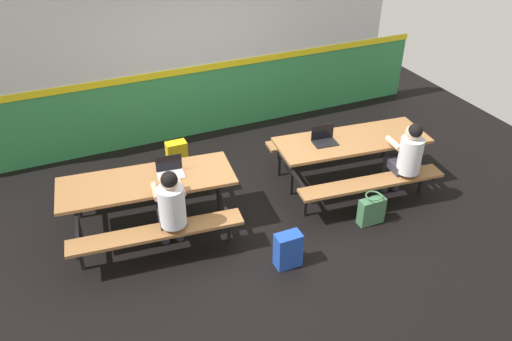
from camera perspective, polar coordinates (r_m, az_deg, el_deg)
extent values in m
cube|color=black|center=(6.94, 0.10, -4.01)|extent=(10.00, 10.00, 0.02)
cube|color=#338C4C|center=(8.53, -6.23, 7.64)|extent=(8.00, 0.12, 1.10)
cube|color=yellow|center=(8.24, -6.33, 11.24)|extent=(8.00, 0.03, 0.10)
cube|color=silver|center=(8.06, -6.82, 16.36)|extent=(6.72, 0.12, 1.40)
cube|color=#9E6B3D|center=(6.27, -12.12, -1.17)|extent=(2.16, 0.97, 0.04)
cube|color=#9E6B3D|center=(5.93, -11.02, -6.78)|extent=(2.01, 0.49, 0.04)
cube|color=#9E6B3D|center=(6.96, -12.51, -0.37)|extent=(2.01, 0.49, 0.04)
cube|color=black|center=(6.50, -19.33, -5.13)|extent=(0.04, 0.04, 0.70)
cube|color=black|center=(6.48, -19.40, -4.85)|extent=(0.20, 1.55, 0.04)
cube|color=black|center=(6.19, -19.00, -8.97)|extent=(0.04, 0.04, 0.41)
cube|color=black|center=(7.00, -19.20, -3.61)|extent=(0.04, 0.04, 0.41)
cube|color=black|center=(6.57, -4.27, -2.60)|extent=(0.04, 0.04, 0.70)
cube|color=black|center=(6.55, -4.29, -2.32)|extent=(0.20, 1.55, 0.04)
cube|color=black|center=(6.27, -3.10, -6.25)|extent=(0.04, 0.04, 0.41)
cube|color=black|center=(7.06, -5.22, -1.29)|extent=(0.04, 0.04, 0.41)
cube|color=#9E6B3D|center=(7.11, 10.69, 3.34)|extent=(2.16, 0.97, 0.04)
cube|color=#9E6B3D|center=(6.79, 12.83, -1.32)|extent=(2.01, 0.49, 0.04)
cube|color=#9E6B3D|center=(7.74, 8.38, 3.69)|extent=(2.01, 0.49, 0.04)
cube|color=black|center=(6.97, 4.03, -0.31)|extent=(0.04, 0.04, 0.70)
cube|color=black|center=(6.95, 4.04, -0.03)|extent=(0.20, 1.55, 0.04)
cube|color=black|center=(6.67, 5.54, -3.63)|extent=(0.04, 0.04, 0.41)
cube|color=black|center=(7.45, 2.59, 0.78)|extent=(0.04, 0.04, 0.41)
cube|color=black|center=(7.70, 16.17, 1.82)|extent=(0.04, 0.04, 0.70)
cube|color=black|center=(7.68, 16.21, 2.07)|extent=(0.20, 1.55, 0.04)
cube|color=black|center=(7.43, 18.01, -1.08)|extent=(0.04, 0.04, 0.41)
cube|color=black|center=(8.14, 14.18, 2.71)|extent=(0.04, 0.04, 0.41)
cylinder|color=#2D2D38|center=(6.31, -10.24, -6.25)|extent=(0.11, 0.11, 0.45)
cylinder|color=#2D2D38|center=(6.33, -8.63, -5.97)|extent=(0.11, 0.11, 0.45)
cube|color=#2D2D38|center=(6.02, -9.44, -4.87)|extent=(0.34, 0.41, 0.12)
cylinder|color=silver|center=(5.74, -9.36, -3.97)|extent=(0.30, 0.30, 0.48)
cylinder|color=tan|center=(5.84, -11.12, -2.32)|extent=(0.11, 0.31, 0.08)
cylinder|color=tan|center=(5.86, -8.43, -1.87)|extent=(0.11, 0.31, 0.08)
sphere|color=tan|center=(5.57, -9.70, -1.13)|extent=(0.20, 0.20, 0.20)
sphere|color=black|center=(5.53, -9.68, -0.99)|extent=(0.18, 0.18, 0.18)
cylinder|color=#2D2D38|center=(7.32, 14.28, -0.75)|extent=(0.11, 0.11, 0.45)
cylinder|color=#2D2D38|center=(7.41, 15.48, -0.51)|extent=(0.11, 0.11, 0.45)
cube|color=#2D2D38|center=(7.11, 15.81, 0.65)|extent=(0.34, 0.41, 0.12)
cylinder|color=silver|center=(6.87, 16.83, 1.62)|extent=(0.30, 0.30, 0.48)
cylinder|color=beige|center=(6.90, 15.11, 2.96)|extent=(0.11, 0.31, 0.08)
cylinder|color=beige|center=(7.04, 17.06, 3.27)|extent=(0.11, 0.31, 0.08)
sphere|color=beige|center=(6.73, 17.18, 4.11)|extent=(0.20, 0.20, 0.20)
sphere|color=black|center=(6.69, 17.37, 4.25)|extent=(0.18, 0.18, 0.18)
cube|color=silver|center=(6.27, -9.47, -0.52)|extent=(0.34, 0.25, 0.01)
cube|color=black|center=(6.30, -9.72, 0.83)|extent=(0.32, 0.04, 0.21)
cube|color=black|center=(6.93, 7.71, 3.07)|extent=(0.34, 0.25, 0.01)
cube|color=black|center=(6.96, 7.42, 4.29)|extent=(0.32, 0.04, 0.21)
cube|color=#1E47B2|center=(5.92, 3.60, -8.85)|extent=(0.30, 0.18, 0.44)
cube|color=#1E47B2|center=(6.04, 3.10, -8.68)|extent=(0.21, 0.04, 0.19)
cube|color=#3F724C|center=(6.70, 12.75, -4.44)|extent=(0.34, 0.14, 0.36)
torus|color=#3F724C|center=(6.57, 13.00, -2.77)|extent=(0.21, 0.21, 0.02)
cube|color=yellow|center=(7.70, -8.81, 1.68)|extent=(0.30, 0.18, 0.44)
cube|color=yellow|center=(7.83, -9.00, 1.65)|extent=(0.21, 0.04, 0.19)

